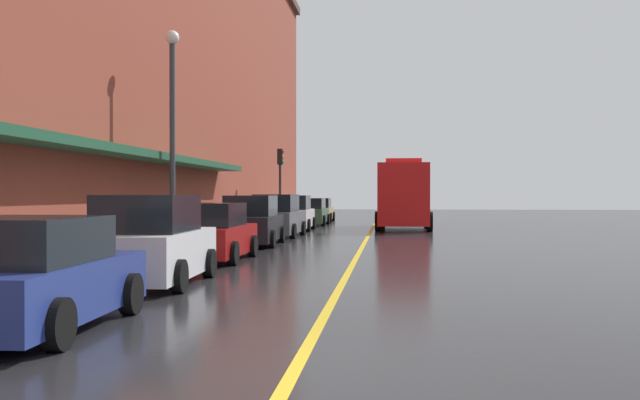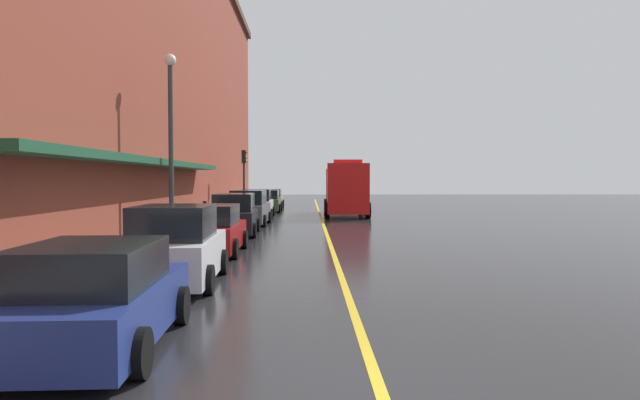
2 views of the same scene
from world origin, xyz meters
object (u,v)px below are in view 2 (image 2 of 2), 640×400
parked_car_6 (267,201)px  fire_truck (345,189)px  parked_car_4 (249,209)px  traffic_light_near (244,169)px  parked_car_7 (271,199)px  parked_car_3 (235,216)px  parking_meter_1 (205,211)px  parked_car_1 (176,248)px  parking_meter_0 (236,201)px  parked_car_5 (257,204)px  street_lamp_left (171,127)px  parked_car_0 (95,299)px  parked_car_2 (210,231)px

parked_car_6 → fire_truck: (5.57, -3.99, 0.97)m
parked_car_4 → traffic_light_near: size_ratio=1.01×
parked_car_4 → parked_car_7: parked_car_4 is taller
fire_truck → traffic_light_near: (-6.99, 1.56, 1.42)m
parked_car_3 → parking_meter_1: size_ratio=3.53×
parked_car_6 → parked_car_1: bearing=-179.9°
parking_meter_0 → parked_car_3: bearing=-83.0°
parked_car_7 → parking_meter_1: bearing=175.8°
parked_car_4 → parked_car_5: size_ratio=0.93×
parked_car_3 → street_lamp_left: (-1.91, -3.39, 3.55)m
parking_meter_0 → street_lamp_left: bearing=-92.4°
parked_car_6 → parking_meter_1: 17.08m
parked_car_5 → parked_car_7: 11.66m
parked_car_3 → parked_car_4: bearing=-2.9°
parked_car_3 → parking_meter_0: 10.77m
parked_car_7 → parking_meter_1: parked_car_7 is taller
parked_car_5 → street_lamp_left: size_ratio=0.67×
parked_car_1 → parked_car_5: parked_car_1 is taller
parked_car_5 → fire_truck: (5.75, 2.25, 0.89)m
parked_car_7 → fire_truck: 11.02m
parked_car_6 → parked_car_5: bearing=178.5°
parked_car_4 → parked_car_1: bearing=-178.2°
parked_car_4 → fire_truck: size_ratio=0.50×
parked_car_1 → parking_meter_0: bearing=1.9°
parked_car_4 → parked_car_6: size_ratio=0.97×
parked_car_7 → parked_car_1: bearing=179.4°
parked_car_1 → parking_meter_1: bearing=5.3°
parked_car_1 → parking_meter_0: parked_car_1 is taller
parked_car_0 → parked_car_5: 27.22m
parked_car_5 → parked_car_6: parked_car_5 is taller
parked_car_2 → parked_car_4: 11.32m
parked_car_5 → street_lamp_left: bearing=171.4°
parked_car_4 → parked_car_7: size_ratio=0.93×
parked_car_7 → parked_car_2: bearing=179.2°
street_lamp_left → parked_car_2: bearing=-54.9°
parked_car_2 → parked_car_7: (0.10, 28.64, -0.00)m
parked_car_1 → parking_meter_1: (-1.44, 11.49, 0.20)m
parked_car_2 → traffic_light_near: bearing=3.5°
parked_car_1 → parked_car_2: parked_car_1 is taller
parked_car_2 → parked_car_6: bearing=-0.4°
parked_car_5 → traffic_light_near: 4.63m
parked_car_5 → fire_truck: 6.24m
fire_truck → traffic_light_near: 7.30m
parked_car_3 → traffic_light_near: (-1.25, 14.68, 2.31)m
parked_car_4 → parking_meter_0: parked_car_4 is taller
fire_truck → parked_car_6: bearing=-124.3°
parked_car_2 → parked_car_4: bearing=-0.4°
parked_car_3 → parked_car_6: bearing=-2.6°
parked_car_4 → parking_meter_1: 5.30m
parked_car_5 → fire_truck: fire_truck is taller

